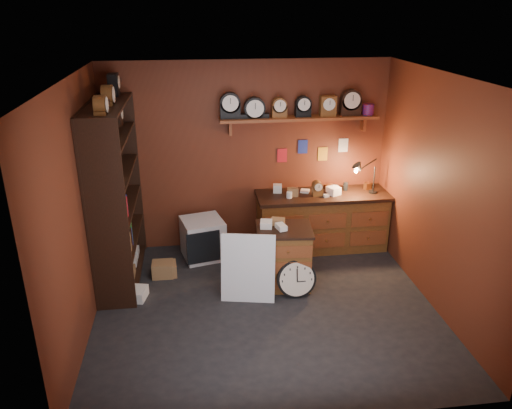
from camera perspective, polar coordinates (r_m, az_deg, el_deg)
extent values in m
plane|color=black|center=(6.11, 1.09, -11.64)|extent=(4.00, 4.00, 0.00)
cube|color=#622917|center=(7.17, -0.96, 5.50)|extent=(4.00, 0.02, 2.70)
cube|color=#622917|center=(3.90, 5.20, -9.62)|extent=(4.00, 0.02, 2.70)
cube|color=#622917|center=(5.56, -19.63, -0.82)|extent=(0.02, 3.60, 2.70)
cube|color=#622917|center=(6.10, 20.13, 1.08)|extent=(0.02, 3.60, 2.70)
cube|color=beige|center=(5.14, 1.32, 14.31)|extent=(4.00, 3.60, 0.02)
cube|color=brown|center=(7.00, 4.94, 9.82)|extent=(2.20, 0.30, 0.04)
cube|color=brown|center=(6.95, -2.98, 8.79)|extent=(0.04, 0.16, 0.20)
cube|color=brown|center=(7.35, 12.15, 9.05)|extent=(0.04, 0.16, 0.20)
cylinder|color=#B21419|center=(7.25, 12.69, 10.57)|extent=(0.16, 0.16, 0.15)
cube|color=red|center=(7.18, 0.25, 5.52)|extent=(0.14, 0.01, 0.20)
cube|color=navy|center=(7.19, 2.63, 6.52)|extent=(0.14, 0.01, 0.20)
cube|color=orange|center=(7.28, 4.95, 5.67)|extent=(0.14, 0.01, 0.20)
cube|color=silver|center=(7.31, 7.30, 6.63)|extent=(0.14, 0.01, 0.20)
cube|color=black|center=(6.53, -17.63, 0.88)|extent=(0.03, 1.60, 2.30)
cube|color=black|center=(5.77, -16.63, -1.78)|extent=(0.45, 0.03, 2.30)
cube|color=black|center=(7.22, -14.91, 3.19)|extent=(0.45, 0.03, 2.30)
cube|color=black|center=(6.95, -14.75, -7.52)|extent=(0.43, 1.54, 0.03)
cube|color=black|center=(6.72, -15.16, -3.80)|extent=(0.43, 1.54, 0.03)
cube|color=black|center=(6.54, -15.55, -0.24)|extent=(0.43, 1.54, 0.03)
cube|color=black|center=(6.39, -15.95, 3.49)|extent=(0.43, 1.54, 0.03)
cube|color=black|center=(6.27, -16.38, 7.39)|extent=(0.43, 1.54, 0.03)
cube|color=black|center=(6.19, -16.76, 10.79)|extent=(0.43, 1.54, 0.03)
cube|color=brown|center=(7.39, 7.49, -2.03)|extent=(1.85, 0.60, 0.80)
cube|color=black|center=(7.23, 7.65, 1.05)|extent=(1.91, 0.66, 0.05)
cube|color=brown|center=(7.13, 8.10, -3.01)|extent=(1.77, 0.02, 0.52)
cylinder|color=black|center=(7.39, 13.21, 1.41)|extent=(0.12, 0.12, 0.02)
cylinder|color=black|center=(7.33, 13.33, 2.80)|extent=(0.02, 0.02, 0.38)
cylinder|color=black|center=(7.19, 12.68, 4.50)|extent=(0.27, 0.09, 0.14)
cone|color=black|center=(7.13, 11.67, 4.09)|extent=(0.18, 0.14, 0.18)
cube|color=brown|center=(6.40, 3.16, -6.06)|extent=(0.70, 0.60, 0.76)
cube|color=black|center=(6.22, 3.24, -2.84)|extent=(0.75, 0.65, 0.03)
cube|color=brown|center=(6.16, 3.63, -7.26)|extent=(0.59, 0.07, 0.65)
cylinder|color=black|center=(6.23, 4.64, -8.44)|extent=(0.49, 0.16, 0.49)
cylinder|color=beige|center=(6.20, 4.70, -8.54)|extent=(0.43, 0.10, 0.42)
cube|color=black|center=(6.16, 4.74, -8.04)|extent=(0.01, 0.04, 0.16)
cube|color=black|center=(6.21, 5.20, -8.75)|extent=(0.11, 0.01, 0.01)
cube|color=silver|center=(6.28, -0.90, -10.66)|extent=(0.67, 0.31, 0.86)
cube|color=silver|center=(7.14, -6.09, -3.87)|extent=(0.66, 0.66, 0.57)
cube|color=black|center=(6.89, -6.01, -4.90)|extent=(0.46, 0.13, 0.46)
cube|color=#966B41|center=(6.82, -10.29, -7.31)|extent=(0.30, 0.26, 0.18)
cube|color=white|center=(6.41, -13.45, -9.89)|extent=(0.28, 0.31, 0.13)
cube|color=#966B41|center=(6.80, -10.61, -7.28)|extent=(0.28, 0.23, 0.20)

